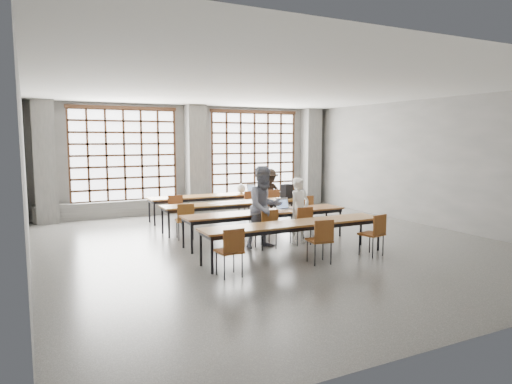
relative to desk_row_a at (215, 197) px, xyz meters
The scene contains 41 objects.
floor 3.74m from the desk_row_a, 90.88° to the right, with size 11.00×11.00×0.00m, color #4F4F4C.
ceiling 4.65m from the desk_row_a, 90.88° to the right, with size 11.00×11.00×0.00m, color silver.
wall_back 2.12m from the desk_row_a, 91.79° to the left, with size 10.00×10.00×0.00m, color #5B5B58.
wall_front 9.24m from the desk_row_a, 90.35° to the right, with size 10.00×10.00×0.00m, color #5B5B58.
wall_left 6.35m from the desk_row_a, 143.95° to the right, with size 11.00×11.00×0.00m, color #5B5B58.
wall_right 6.26m from the desk_row_a, 36.67° to the right, with size 11.00×11.00×0.00m, color #5B5B58.
column_left 4.93m from the desk_row_a, 161.33° to the left, with size 0.60×0.55×3.50m, color #50504E.
column_mid 1.88m from the desk_row_a, 92.11° to the left, with size 0.60×0.55×3.50m, color #50504E.
column_right 4.83m from the desk_row_a, 19.11° to the left, with size 0.60×0.55×3.50m, color #50504E.
window_left 3.14m from the desk_row_a, 142.96° to the left, with size 3.32×0.12×3.00m.
window_right 3.06m from the desk_row_a, 38.44° to the left, with size 3.32×0.12×3.00m.
sill_ledge 1.67m from the desk_row_a, 92.01° to the left, with size 9.80×0.35×0.50m, color #50504E.
desk_row_a is the anchor object (origin of this frame).
desk_row_b 1.73m from the desk_row_a, 92.87° to the right, with size 4.00×0.70×0.73m.
desk_row_c 3.45m from the desk_row_a, 91.46° to the right, with size 4.00×0.70×0.73m.
desk_row_d 4.99m from the desk_row_a, 92.66° to the right, with size 4.00×0.70×0.73m.
chair_back_left 1.56m from the desk_row_a, 156.20° to the right, with size 0.51×0.52×0.88m.
chair_back_mid 1.03m from the desk_row_a, 37.96° to the right, with size 0.45×0.46×0.88m.
chair_back_right 1.73m from the desk_row_a, 21.42° to the right, with size 0.44×0.44×0.88m.
chair_mid_left 2.90m from the desk_row_a, 125.85° to the right, with size 0.48×0.49×0.88m.
chair_mid_centre 2.38m from the desk_row_a, 82.40° to the right, with size 0.42×0.43×0.88m.
chair_mid_right 2.90m from the desk_row_a, 54.21° to the right, with size 0.51×0.51×0.88m.
chair_front_left 4.10m from the desk_row_a, 95.46° to the right, with size 0.43×0.43×0.88m.
chair_front_right 4.11m from the desk_row_a, 82.90° to the right, with size 0.44×0.45×0.88m.
chair_near_left 5.94m from the desk_row_a, 108.97° to the right, with size 0.43×0.44×0.88m.
chair_near_mid 5.61m from the desk_row_a, 90.44° to the right, with size 0.47×0.48×0.88m.
chair_near_right 5.76m from the desk_row_a, 77.11° to the right, with size 0.49×0.50×0.88m.
student_male 3.98m from the desk_row_a, 82.61° to the right, with size 0.56×0.36×1.52m, color white.
student_female 3.97m from the desk_row_a, 95.61° to the right, with size 0.88×0.69×1.82m, color #172147.
student_back 1.68m from the desk_row_a, 17.35° to the right, with size 0.96×0.55×1.49m, color black.
laptop_front 3.37m from the desk_row_a, 82.22° to the right, with size 0.39×0.34×0.26m.
laptop_back 1.34m from the desk_row_a, ahead, with size 0.45×0.42×0.26m.
mouse 3.57m from the desk_row_a, 76.03° to the right, with size 0.10×0.06×0.04m, color silver.
green_box 3.37m from the desk_row_a, 92.34° to the right, with size 0.25×0.09×0.09m, color green.
phone 3.55m from the desk_row_a, 88.51° to the right, with size 0.13×0.06×0.01m, color black.
paper_sheet_a 1.81m from the desk_row_a, 112.29° to the right, with size 0.30×0.21×0.00m, color white.
paper_sheet_b 1.82m from the desk_row_a, 102.28° to the right, with size 0.30×0.21×0.00m, color white.
paper_sheet_c 1.73m from the desk_row_a, 89.55° to the right, with size 0.30×0.21×0.00m, color white.
backpack 2.27m from the desk_row_a, 47.88° to the right, with size 0.32×0.20×0.40m, color black.
plastic_bag 0.93m from the desk_row_a, ahead, with size 0.26×0.21×0.29m, color silver.
red_pouch 5.86m from the desk_row_a, 109.24° to the right, with size 0.20×0.08×0.06m, color #AA2314.
Camera 1 is at (-4.96, -9.03, 2.41)m, focal length 32.00 mm.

